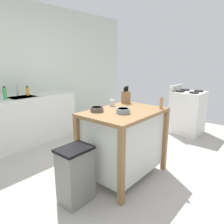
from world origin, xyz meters
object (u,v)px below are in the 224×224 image
object	(u,v)px
bowl_stoneware_deep	(123,111)
drinking_cup	(112,103)
trash_bin	(75,175)
bottle_hand_soap	(27,91)
kitchen_island	(124,140)
bowl_ceramic_small	(97,109)
knife_block	(126,97)
sink_faucet	(17,90)
bottle_dish_soap	(5,93)
pepper_grinder	(161,103)
stove	(187,112)

from	to	relation	value
bowl_stoneware_deep	drinking_cup	size ratio (longest dim) A/B	1.89
trash_bin	bottle_hand_soap	xyz separation A→B (m)	(0.63, 2.06, 0.64)
kitchen_island	trash_bin	distance (m)	0.79
bowl_ceramic_small	drinking_cup	xyz separation A→B (m)	(0.37, 0.06, 0.01)
knife_block	sink_faucet	size ratio (longest dim) A/B	1.15
trash_bin	bottle_dish_soap	world-z (taller)	bottle_dish_soap
bowl_ceramic_small	trash_bin	distance (m)	0.81
pepper_grinder	knife_block	bearing A→B (deg)	89.02
bowl_ceramic_small	sink_faucet	world-z (taller)	sink_faucet
bowl_ceramic_small	stove	bearing A→B (deg)	-5.15
bowl_stoneware_deep	stove	size ratio (longest dim) A/B	0.16
trash_bin	pepper_grinder	bearing A→B (deg)	-18.05
pepper_grinder	stove	distance (m)	1.95
bowl_stoneware_deep	bottle_dish_soap	world-z (taller)	bottle_dish_soap
bowl_ceramic_small	pepper_grinder	world-z (taller)	pepper_grinder
kitchen_island	sink_faucet	size ratio (longest dim) A/B	4.76
knife_block	pepper_grinder	size ratio (longest dim) A/B	1.45
bowl_stoneware_deep	bottle_dish_soap	distance (m)	2.13
stove	kitchen_island	bearing A→B (deg)	-179.84
kitchen_island	bottle_hand_soap	size ratio (longest dim) A/B	6.07
bowl_ceramic_small	sink_faucet	distance (m)	1.97
knife_block	bottle_dish_soap	size ratio (longest dim) A/B	1.15
kitchen_island	pepper_grinder	xyz separation A→B (m)	(0.39, -0.31, 0.48)
knife_block	sink_faucet	bearing A→B (deg)	109.78
sink_faucet	bottle_hand_soap	distance (m)	0.17
trash_bin	sink_faucet	bearing A→B (deg)	77.45
pepper_grinder	bowl_stoneware_deep	bearing A→B (deg)	154.64
bowl_stoneware_deep	trash_bin	world-z (taller)	bowl_stoneware_deep
kitchen_island	bowl_stoneware_deep	distance (m)	0.44
bowl_stoneware_deep	bottle_hand_soap	bearing A→B (deg)	90.57
sink_faucet	stove	bearing A→B (deg)	-40.84
bottle_dish_soap	bottle_hand_soap	distance (m)	0.48
kitchen_island	knife_block	bearing A→B (deg)	33.94
knife_block	stove	distance (m)	1.94
kitchen_island	bottle_hand_soap	xyz separation A→B (m)	(-0.13, 2.13, 0.46)
pepper_grinder	bottle_hand_soap	world-z (taller)	pepper_grinder
bowl_ceramic_small	drinking_cup	distance (m)	0.37
drinking_cup	sink_faucet	world-z (taller)	sink_faucet
knife_block	bowl_ceramic_small	distance (m)	0.66
bowl_stoneware_deep	drinking_cup	bearing A→B (deg)	58.27
bowl_ceramic_small	drinking_cup	world-z (taller)	drinking_cup
kitchen_island	knife_block	xyz separation A→B (m)	(0.40, 0.27, 0.49)
bowl_stoneware_deep	drinking_cup	world-z (taller)	drinking_cup
kitchen_island	trash_bin	world-z (taller)	kitchen_island
knife_block	bottle_dish_soap	distance (m)	2.00
bowl_ceramic_small	sink_faucet	bearing A→B (deg)	91.09
knife_block	drinking_cup	xyz separation A→B (m)	(-0.29, 0.02, -0.05)
knife_block	trash_bin	bearing A→B (deg)	-170.24
kitchen_island	bottle_hand_soap	distance (m)	2.18
kitchen_island	trash_bin	size ratio (longest dim) A/B	1.66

